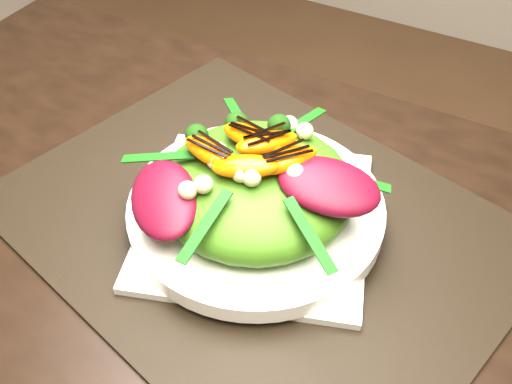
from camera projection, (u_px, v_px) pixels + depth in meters
The scene contains 9 objects.
placemat at pixel (256, 222), 0.64m from camera, with size 0.52×0.39×0.00m, color black.
plate_base at pixel (256, 218), 0.63m from camera, with size 0.23×0.23×0.01m, color silver.
salad_bowl at pixel (256, 209), 0.62m from camera, with size 0.27×0.27×0.02m, color white.
lettuce_mound at pixel (256, 187), 0.60m from camera, with size 0.20×0.20×0.07m, color #3D6A13.
radicchio_leaf at pixel (329, 186), 0.55m from camera, with size 0.10×0.06×0.02m, color #480716.
orange_segment at pixel (259, 149), 0.58m from camera, with size 0.07×0.03×0.02m, color #DB5003.
broccoli_floret at pixel (216, 117), 0.62m from camera, with size 0.03×0.03×0.03m, color #163409.
macadamia_nut at pixel (277, 205), 0.53m from camera, with size 0.02×0.02×0.02m, color beige.
balsamic_drizzle at pixel (259, 141), 0.57m from camera, with size 0.05×0.00×0.00m, color black.
Camera 1 is at (-0.03, -0.21, 1.22)m, focal length 42.00 mm.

